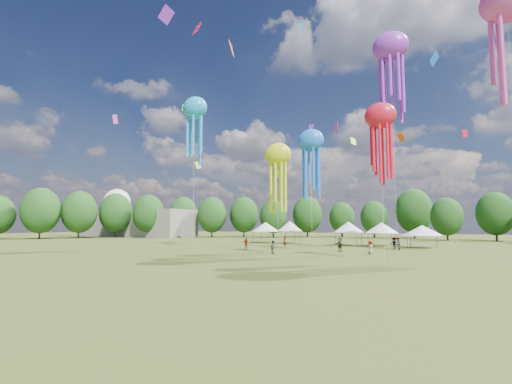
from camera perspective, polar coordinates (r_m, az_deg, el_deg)
The scene contains 8 objects.
spectator_near at distance 45.54m, azimuth 2.72°, elevation -8.71°, with size 0.80×0.63×1.66m, color gray.
spectators_far at distance 54.84m, azimuth 14.90°, elevation -7.88°, with size 20.96×18.23×1.87m.
festival_tents at distance 68.07m, azimuth 12.52°, elevation -5.48°, with size 35.13×7.77×4.36m.
show_kites at distance 50.53m, azimuth 16.92°, elevation 15.47°, with size 46.89×14.69×31.11m.
small_kites at distance 59.10m, azimuth 9.95°, elevation 22.69°, with size 78.33×58.45×45.06m.
treeline at distance 72.99m, azimuth 13.48°, elevation -2.73°, with size 201.57×95.24×13.43m.
hangar at distance 118.98m, azimuth -18.44°, elevation -4.71°, with size 40.00×12.00×8.00m, color gray.
radome at distance 135.18m, azimuth -21.01°, elevation -2.11°, with size 9.00×9.00×16.00m.
Camera 1 is at (16.50, -7.51, 3.68)m, focal length 25.47 mm.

